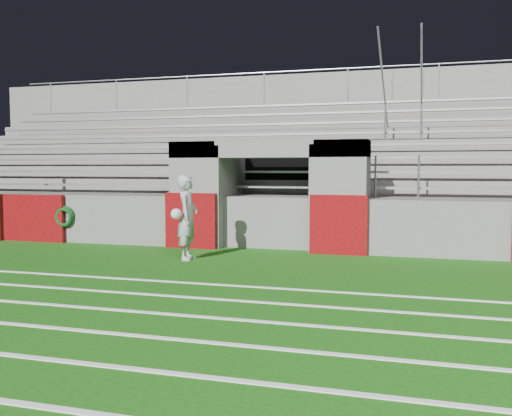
% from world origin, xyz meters
% --- Properties ---
extents(ground, '(90.00, 90.00, 0.00)m').
position_xyz_m(ground, '(0.00, 0.00, 0.00)').
color(ground, '#144E0D').
rests_on(ground, ground).
extents(field_markings, '(28.00, 8.09, 0.01)m').
position_xyz_m(field_markings, '(0.00, -5.00, 0.01)').
color(field_markings, white).
rests_on(field_markings, ground).
extents(stadium_structure, '(26.00, 8.48, 5.42)m').
position_xyz_m(stadium_structure, '(0.00, 7.97, 1.49)').
color(stadium_structure, '#5B5956').
rests_on(stadium_structure, ground).
extents(goalkeeper_with_ball, '(0.54, 0.74, 1.81)m').
position_xyz_m(goalkeeper_with_ball, '(-1.18, 1.31, 0.91)').
color(goalkeeper_with_ball, '#9FA4A8').
rests_on(goalkeeper_with_ball, ground).
extents(hose_coil, '(0.55, 0.15, 0.56)m').
position_xyz_m(hose_coil, '(-5.37, 2.93, 0.69)').
color(hose_coil, '#0B3914').
rests_on(hose_coil, ground).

